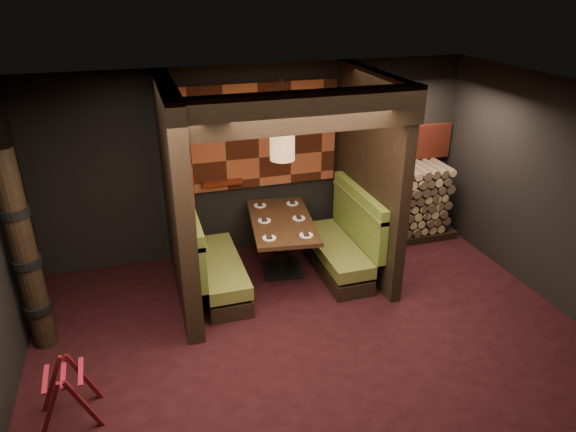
# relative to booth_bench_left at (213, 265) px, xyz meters

# --- Properties ---
(floor) EXTENTS (6.50, 5.50, 0.02)m
(floor) POSITION_rel_booth_bench_left_xyz_m (0.96, -1.65, -0.41)
(floor) COLOR black
(floor) RESTS_ON ground
(ceiling) EXTENTS (6.50, 5.50, 0.02)m
(ceiling) POSITION_rel_booth_bench_left_xyz_m (0.96, -1.65, 2.46)
(ceiling) COLOR black
(ceiling) RESTS_ON ground
(wall_back) EXTENTS (6.50, 0.02, 2.85)m
(wall_back) POSITION_rel_booth_bench_left_xyz_m (0.96, 1.11, 1.02)
(wall_back) COLOR black
(wall_back) RESTS_ON ground
(partition_left) EXTENTS (0.20, 2.20, 2.85)m
(partition_left) POSITION_rel_booth_bench_left_xyz_m (-0.39, -0.00, 1.02)
(partition_left) COLOR black
(partition_left) RESTS_ON floor
(partition_right) EXTENTS (0.15, 2.10, 2.85)m
(partition_right) POSITION_rel_booth_bench_left_xyz_m (2.26, 0.05, 1.02)
(partition_right) COLOR black
(partition_right) RESTS_ON floor
(header_beam) EXTENTS (2.85, 0.18, 0.44)m
(header_beam) POSITION_rel_booth_bench_left_xyz_m (0.94, -0.95, 2.23)
(header_beam) COLOR black
(header_beam) RESTS_ON partition_left
(tapa_back_panel) EXTENTS (2.40, 0.06, 1.55)m
(tapa_back_panel) POSITION_rel_booth_bench_left_xyz_m (0.94, 1.06, 1.42)
(tapa_back_panel) COLOR #994626
(tapa_back_panel) RESTS_ON wall_back
(tapa_side_panel) EXTENTS (0.04, 1.85, 1.45)m
(tapa_side_panel) POSITION_rel_booth_bench_left_xyz_m (-0.27, 0.17, 1.45)
(tapa_side_panel) COLOR #994626
(tapa_side_panel) RESTS_ON partition_left
(lacquer_shelf) EXTENTS (0.60, 0.12, 0.07)m
(lacquer_shelf) POSITION_rel_booth_bench_left_xyz_m (0.36, 1.00, 0.78)
(lacquer_shelf) COLOR #571A0D
(lacquer_shelf) RESTS_ON wall_back
(booth_bench_left) EXTENTS (0.68, 1.60, 1.14)m
(booth_bench_left) POSITION_rel_booth_bench_left_xyz_m (0.00, 0.00, 0.00)
(booth_bench_left) COLOR black
(booth_bench_left) RESTS_ON floor
(booth_bench_right) EXTENTS (0.68, 1.60, 1.14)m
(booth_bench_right) POSITION_rel_booth_bench_left_xyz_m (1.89, 0.00, 0.00)
(booth_bench_right) COLOR black
(booth_bench_right) RESTS_ON floor
(dining_table) EXTENTS (1.05, 1.67, 0.83)m
(dining_table) POSITION_rel_booth_bench_left_xyz_m (1.04, 0.22, 0.19)
(dining_table) COLOR black
(dining_table) RESTS_ON floor
(place_settings) EXTENTS (0.81, 1.31, 0.03)m
(place_settings) POSITION_rel_booth_bench_left_xyz_m (1.04, 0.22, 0.44)
(place_settings) COLOR white
(place_settings) RESTS_ON dining_table
(pendant_lamp) EXTENTS (0.33, 0.33, 1.12)m
(pendant_lamp) POSITION_rel_booth_bench_left_xyz_m (1.04, 0.17, 1.56)
(pendant_lamp) COLOR #A87345
(pendant_lamp) RESTS_ON ceiling
(luggage_rack) EXTENTS (0.62, 0.45, 0.66)m
(luggage_rack) POSITION_rel_booth_bench_left_xyz_m (-1.71, -1.86, -0.07)
(luggage_rack) COLOR #470C0F
(luggage_rack) RESTS_ON floor
(totem_column) EXTENTS (0.31, 0.31, 2.40)m
(totem_column) POSITION_rel_booth_bench_left_xyz_m (-2.09, -0.55, 0.79)
(totem_column) COLOR black
(totem_column) RESTS_ON floor
(firewood_stack) EXTENTS (1.73, 0.70, 1.22)m
(firewood_stack) POSITION_rel_booth_bench_left_xyz_m (3.25, 0.70, 0.21)
(firewood_stack) COLOR black
(firewood_stack) RESTS_ON floor
(mosaic_header) EXTENTS (1.83, 0.10, 0.56)m
(mosaic_header) POSITION_rel_booth_bench_left_xyz_m (3.25, 1.03, 1.10)
(mosaic_header) COLOR maroon
(mosaic_header) RESTS_ON wall_back
(bay_front_post) EXTENTS (0.08, 0.08, 2.85)m
(bay_front_post) POSITION_rel_booth_bench_left_xyz_m (2.35, 0.31, 1.02)
(bay_front_post) COLOR black
(bay_front_post) RESTS_ON floor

